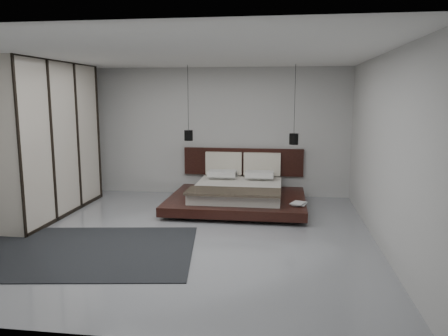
# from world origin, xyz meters

# --- Properties ---
(floor) EXTENTS (6.00, 6.00, 0.00)m
(floor) POSITION_xyz_m (0.00, 0.00, 0.00)
(floor) COLOR gray
(floor) RESTS_ON ground
(ceiling) EXTENTS (6.00, 6.00, 0.00)m
(ceiling) POSITION_xyz_m (0.00, 0.00, 2.80)
(ceiling) COLOR white
(ceiling) RESTS_ON wall_back
(wall_back) EXTENTS (6.00, 0.00, 6.00)m
(wall_back) POSITION_xyz_m (0.00, 3.00, 1.40)
(wall_back) COLOR #B5B5B2
(wall_back) RESTS_ON floor
(wall_front) EXTENTS (6.00, 0.00, 6.00)m
(wall_front) POSITION_xyz_m (0.00, -3.00, 1.40)
(wall_front) COLOR #B5B5B2
(wall_front) RESTS_ON floor
(wall_left) EXTENTS (0.00, 6.00, 6.00)m
(wall_left) POSITION_xyz_m (-3.00, 0.00, 1.40)
(wall_left) COLOR #B5B5B2
(wall_left) RESTS_ON floor
(wall_right) EXTENTS (0.00, 6.00, 6.00)m
(wall_right) POSITION_xyz_m (3.00, 0.00, 1.40)
(wall_right) COLOR #B5B5B2
(wall_right) RESTS_ON floor
(lattice_screen) EXTENTS (0.05, 0.90, 2.60)m
(lattice_screen) POSITION_xyz_m (-2.95, 2.45, 1.30)
(lattice_screen) COLOR black
(lattice_screen) RESTS_ON floor
(bed) EXTENTS (2.63, 2.33, 1.05)m
(bed) POSITION_xyz_m (0.69, 1.91, 0.28)
(bed) COLOR black
(bed) RESTS_ON floor
(book_lower) EXTENTS (0.30, 0.36, 0.03)m
(book_lower) POSITION_xyz_m (1.77, 1.28, 0.26)
(book_lower) COLOR #99724C
(book_lower) RESTS_ON bed
(book_upper) EXTENTS (0.31, 0.36, 0.02)m
(book_upper) POSITION_xyz_m (1.75, 1.25, 0.28)
(book_upper) COLOR #99724C
(book_upper) RESTS_ON book_lower
(pendant_left) EXTENTS (0.18, 0.18, 1.53)m
(pendant_left) POSITION_xyz_m (-0.39, 2.31, 1.39)
(pendant_left) COLOR black
(pendant_left) RESTS_ON ceiling
(pendant_right) EXTENTS (0.18, 0.18, 1.58)m
(pendant_right) POSITION_xyz_m (1.77, 2.31, 1.34)
(pendant_right) COLOR black
(pendant_right) RESTS_ON ceiling
(wardrobe) EXTENTS (0.68, 2.89, 2.84)m
(wardrobe) POSITION_xyz_m (-2.70, 0.92, 1.42)
(wardrobe) COLOR beige
(wardrobe) RESTS_ON floor
(rug) EXTENTS (3.36, 2.62, 0.01)m
(rug) POSITION_xyz_m (-1.20, -0.92, 0.01)
(rug) COLOR black
(rug) RESTS_ON floor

